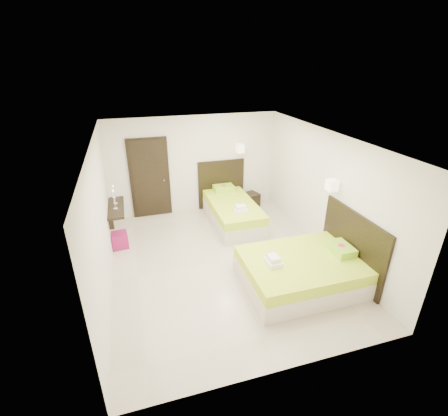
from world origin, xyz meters
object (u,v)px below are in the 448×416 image
object	(u,v)px
bed_single	(232,210)
nightstand	(251,200)
ottoman	(120,240)
bed_double	(304,269)

from	to	relation	value
bed_single	nightstand	distance (m)	1.12
bed_single	ottoman	size ratio (longest dim) A/B	6.28
nightstand	bed_single	bearing A→B (deg)	-155.94
bed_double	nightstand	size ratio (longest dim) A/B	4.96
bed_double	nightstand	bearing A→B (deg)	85.20
bed_single	bed_double	distance (m)	2.90
bed_double	ottoman	world-z (taller)	bed_double
bed_single	nightstand	world-z (taller)	bed_single
bed_single	bed_double	bearing A→B (deg)	-79.88
bed_double	bed_single	bearing A→B (deg)	100.12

